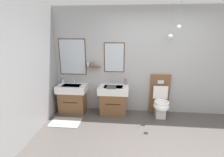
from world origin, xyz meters
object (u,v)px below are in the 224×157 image
(folded_hand_towel, at_px, (111,87))
(vanity_sink_right, at_px, (113,99))
(vanity_sink_left, at_px, (73,98))
(soap_dispenser, at_px, (126,82))
(toilet, at_px, (160,101))
(toothbrush_cup, at_px, (63,81))

(folded_hand_towel, bearing_deg, vanity_sink_right, 73.60)
(vanity_sink_left, xyz_separation_m, folded_hand_towel, (1.01, -0.14, 0.36))
(vanity_sink_left, bearing_deg, folded_hand_towel, -7.64)
(vanity_sink_right, distance_m, folded_hand_towel, 0.39)
(vanity_sink_right, bearing_deg, vanity_sink_left, 180.00)
(soap_dispenser, bearing_deg, toilet, -11.33)
(vanity_sink_right, height_order, toilet, toilet)
(folded_hand_towel, bearing_deg, toothbrush_cup, 167.34)
(toilet, relative_size, folded_hand_towel, 4.55)
(vanity_sink_right, bearing_deg, folded_hand_towel, -106.40)
(vanity_sink_right, relative_size, folded_hand_towel, 3.36)
(vanity_sink_left, relative_size, toilet, 0.74)
(folded_hand_towel, bearing_deg, vanity_sink_left, 172.36)
(vanity_sink_left, relative_size, soap_dispenser, 4.01)
(vanity_sink_left, xyz_separation_m, vanity_sink_right, (1.05, 0.00, 0.00))
(soap_dispenser, height_order, folded_hand_towel, soap_dispenser)
(vanity_sink_left, distance_m, toilet, 2.21)
(vanity_sink_right, xyz_separation_m, folded_hand_towel, (-0.04, -0.14, 0.36))
(toilet, height_order, folded_hand_towel, toilet)
(toothbrush_cup, xyz_separation_m, folded_hand_towel, (1.30, -0.29, -0.03))
(vanity_sink_left, distance_m, folded_hand_towel, 1.09)
(toothbrush_cup, relative_size, folded_hand_towel, 0.90)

